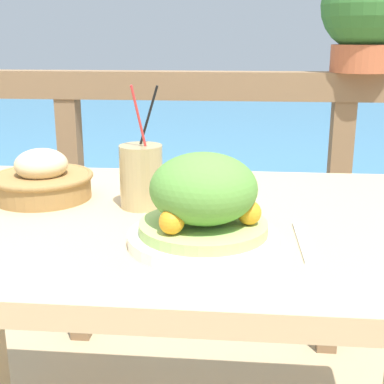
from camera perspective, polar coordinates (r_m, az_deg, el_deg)
The scene contains 8 objects.
patio_table at distance 1.07m, azimuth -2.06°, elevation -7.79°, with size 1.25×0.74×0.76m.
railing_fence at distance 1.80m, azimuth 1.11°, elevation 3.96°, with size 2.80×0.08×0.99m.
sea_backdrop at distance 4.34m, azimuth 3.53°, elevation 5.03°, with size 12.00×4.00×0.52m.
salad_plate at distance 0.87m, azimuth 1.22°, elevation -1.45°, with size 0.25×0.25×0.15m.
drink_glass at distance 1.07m, azimuth -5.43°, elevation 1.71°, with size 0.09×0.09×0.25m.
bread_basket at distance 1.17m, azimuth -15.66°, elevation 1.26°, with size 0.21×0.21×0.11m.
potted_plant at distance 1.80m, azimuth 18.04°, elevation 17.80°, with size 0.27×0.27×0.34m.
fork at distance 0.92m, azimuth 11.75°, elevation -5.14°, with size 0.02×0.18×0.00m.
Camera 1 is at (0.13, -0.97, 1.09)m, focal length 50.00 mm.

